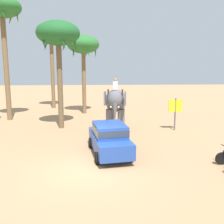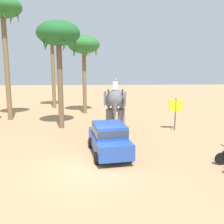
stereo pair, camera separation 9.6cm
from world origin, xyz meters
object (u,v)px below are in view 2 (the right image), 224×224
Objects in this scene: palm_tree_behind_elephant at (52,34)px; palm_tree_near_hut at (84,47)px; palm_tree_far_back at (58,36)px; signboard_yellow at (176,108)px; elephant_with_mahout at (116,103)px; palm_tree_leaning_seaward at (3,12)px; car_sedan_foreground at (109,138)px.

palm_tree_behind_elephant reaches higher than palm_tree_near_hut.
signboard_yellow is at bearing -8.43° from palm_tree_far_back.
elephant_with_mahout is 8.68m from palm_tree_near_hut.
palm_tree_leaning_seaward reaches higher than signboard_yellow.
palm_tree_near_hut is at bearing 76.36° from palm_tree_far_back.
car_sedan_foreground is 14.03m from palm_tree_near_hut.
car_sedan_foreground is 0.41× the size of palm_tree_leaning_seaward.
palm_tree_behind_elephant reaches higher than elephant_with_mahout.
signboard_yellow reaches higher than car_sedan_foreground.
palm_tree_leaning_seaward is (-2.86, -6.69, 0.83)m from palm_tree_behind_elephant.
palm_tree_far_back is 0.76× the size of palm_tree_leaning_seaward.
signboard_yellow is at bearing -10.62° from elephant_with_mahout.
palm_tree_leaning_seaward is at bearing 130.95° from car_sedan_foreground.
palm_tree_near_hut reaches higher than elephant_with_mahout.
palm_tree_near_hut is 0.98× the size of palm_tree_far_back.
palm_tree_leaning_seaward reaches higher than elephant_with_mahout.
car_sedan_foreground is at bearing -49.05° from palm_tree_leaning_seaward.
palm_tree_leaning_seaward is 16.34m from signboard_yellow.
palm_tree_near_hut is 6.51m from palm_tree_far_back.
palm_tree_behind_elephant is 17.11m from signboard_yellow.
elephant_with_mahout is 0.37× the size of palm_tree_leaning_seaward.
palm_tree_near_hut is at bearing 23.45° from palm_tree_leaning_seaward.
palm_tree_leaning_seaward reaches higher than palm_tree_near_hut.
elephant_with_mahout is 0.41× the size of palm_tree_behind_elephant.
palm_tree_far_back is at bearing -77.60° from palm_tree_behind_elephant.
palm_tree_near_hut reaches higher than signboard_yellow.
palm_tree_far_back reaches higher than palm_tree_near_hut.
palm_tree_near_hut is (3.76, -3.82, -1.70)m from palm_tree_behind_elephant.
palm_tree_near_hut is at bearing -45.42° from palm_tree_behind_elephant.
signboard_yellow is (7.07, -7.60, -5.04)m from palm_tree_near_hut.
signboard_yellow is at bearing -46.51° from palm_tree_behind_elephant.
palm_tree_leaning_seaward is at bearing 160.95° from signboard_yellow.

